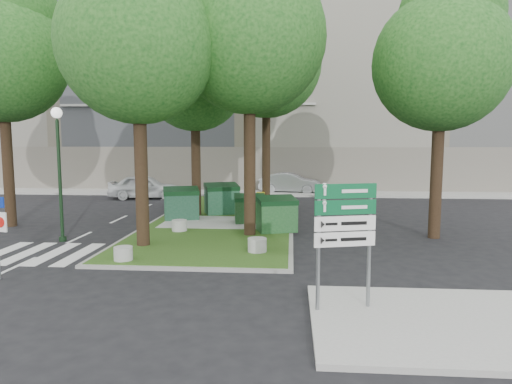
# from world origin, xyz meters

# --- Properties ---
(ground) EXTENTS (120.00, 120.00, 0.00)m
(ground) POSITION_xyz_m (0.00, 0.00, 0.00)
(ground) COLOR black
(ground) RESTS_ON ground
(median_island) EXTENTS (6.00, 16.00, 0.12)m
(median_island) POSITION_xyz_m (0.50, 8.00, 0.06)
(median_island) COLOR #264915
(median_island) RESTS_ON ground
(median_kerb) EXTENTS (6.30, 16.30, 0.10)m
(median_kerb) POSITION_xyz_m (0.50, 8.00, 0.05)
(median_kerb) COLOR gray
(median_kerb) RESTS_ON ground
(sidewalk_corner) EXTENTS (5.00, 4.00, 0.12)m
(sidewalk_corner) POSITION_xyz_m (6.50, -3.50, 0.06)
(sidewalk_corner) COLOR #999993
(sidewalk_corner) RESTS_ON ground
(building_sidewalk) EXTENTS (42.00, 3.00, 0.12)m
(building_sidewalk) POSITION_xyz_m (0.00, 18.50, 0.06)
(building_sidewalk) COLOR #999993
(building_sidewalk) RESTS_ON ground
(zebra_crossing) EXTENTS (5.00, 3.00, 0.01)m
(zebra_crossing) POSITION_xyz_m (-3.75, 1.50, 0.01)
(zebra_crossing) COLOR silver
(zebra_crossing) RESTS_ON ground
(apartment_building) EXTENTS (41.00, 12.00, 16.00)m
(apartment_building) POSITION_xyz_m (0.00, 26.00, 8.00)
(apartment_building) COLOR tan
(apartment_building) RESTS_ON ground
(tree_median_near_left) EXTENTS (5.20, 5.20, 10.53)m
(tree_median_near_left) POSITION_xyz_m (-1.41, 2.56, 7.32)
(tree_median_near_left) COLOR black
(tree_median_near_left) RESTS_ON ground
(tree_median_near_right) EXTENTS (5.60, 5.60, 11.46)m
(tree_median_near_right) POSITION_xyz_m (2.09, 4.56, 7.99)
(tree_median_near_right) COLOR black
(tree_median_near_right) RESTS_ON ground
(tree_median_mid) EXTENTS (4.80, 4.80, 9.99)m
(tree_median_mid) POSITION_xyz_m (-0.91, 9.06, 6.98)
(tree_median_mid) COLOR black
(tree_median_mid) RESTS_ON ground
(tree_median_far) EXTENTS (5.80, 5.80, 11.93)m
(tree_median_far) POSITION_xyz_m (2.29, 12.06, 8.32)
(tree_median_far) COLOR black
(tree_median_far) RESTS_ON ground
(tree_street_left) EXTENTS (5.40, 5.40, 11.00)m
(tree_street_left) POSITION_xyz_m (-8.41, 6.06, 7.65)
(tree_street_left) COLOR black
(tree_street_left) RESTS_ON ground
(tree_street_right) EXTENTS (5.00, 5.00, 10.06)m
(tree_street_right) POSITION_xyz_m (9.09, 5.06, 6.98)
(tree_street_right) COLOR black
(tree_street_right) RESTS_ON ground
(dumpster_a) EXTENTS (1.83, 1.51, 1.46)m
(dumpster_a) POSITION_xyz_m (-1.43, 7.67, 0.82)
(dumpster_a) COLOR #0E3621
(dumpster_a) RESTS_ON median_island
(dumpster_b) EXTENTS (1.91, 1.63, 1.50)m
(dumpster_b) POSITION_xyz_m (0.17, 9.37, 0.84)
(dumpster_b) COLOR #134428
(dumpster_b) RESTS_ON median_island
(dumpster_c) EXTENTS (1.47, 1.13, 1.25)m
(dumpster_c) POSITION_xyz_m (1.77, 7.01, 0.72)
(dumpster_c) COLOR black
(dumpster_c) RESTS_ON median_island
(dumpster_d) EXTENTS (1.75, 1.46, 1.40)m
(dumpster_d) POSITION_xyz_m (3.00, 5.23, 0.79)
(dumpster_d) COLOR #144118
(dumpster_d) RESTS_ON median_island
(bollard_left) EXTENTS (0.56, 0.56, 0.40)m
(bollard_left) POSITION_xyz_m (-1.45, 0.50, 0.32)
(bollard_left) COLOR #9D9E99
(bollard_left) RESTS_ON median_island
(bollard_right) EXTENTS (0.61, 0.61, 0.44)m
(bollard_right) POSITION_xyz_m (2.48, 1.86, 0.34)
(bollard_right) COLOR #9C9C97
(bollard_right) RESTS_ON median_island
(bollard_mid) EXTENTS (0.60, 0.60, 0.43)m
(bollard_mid) POSITION_xyz_m (-0.86, 5.00, 0.33)
(bollard_mid) COLOR #A2A39D
(bollard_mid) RESTS_ON median_island
(litter_bin) EXTENTS (0.45, 0.45, 0.79)m
(litter_bin) POSITION_xyz_m (1.92, 11.68, 0.52)
(litter_bin) COLOR yellow
(litter_bin) RESTS_ON median_island
(street_lamp) EXTENTS (0.39, 0.39, 4.87)m
(street_lamp) POSITION_xyz_m (-4.81, 3.33, 3.06)
(street_lamp) COLOR black
(street_lamp) RESTS_ON ground
(directional_sign) EXTENTS (1.31, 0.39, 2.69)m
(directional_sign) POSITION_xyz_m (4.70, -2.95, 1.91)
(directional_sign) COLOR slate
(directional_sign) RESTS_ON sidewalk_corner
(car_white) EXTENTS (4.65, 2.31, 1.52)m
(car_white) POSITION_xyz_m (-5.68, 15.50, 0.76)
(car_white) COLOR silver
(car_white) RESTS_ON ground
(car_silver) EXTENTS (4.49, 2.09, 1.43)m
(car_silver) POSITION_xyz_m (3.50, 19.19, 0.71)
(car_silver) COLOR #9B9EA3
(car_silver) RESTS_ON ground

